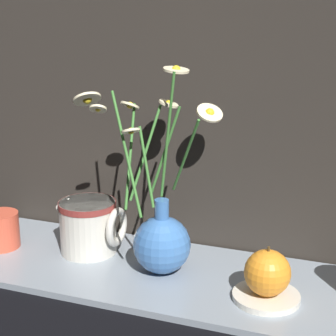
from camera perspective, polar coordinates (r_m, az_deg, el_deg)
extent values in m
plane|color=black|center=(1.05, 0.27, -11.17)|extent=(6.00, 6.00, 0.00)
cube|color=gray|center=(1.05, 0.27, -10.88)|extent=(0.85, 0.28, 0.01)
sphere|color=#3F72B7|center=(1.03, -0.68, -7.86)|extent=(0.11, 0.11, 0.11)
cylinder|color=#3F72B7|center=(1.00, -0.69, -4.56)|extent=(0.03, 0.03, 0.05)
cylinder|color=#3D7A33|center=(0.96, -2.20, 0.14)|extent=(0.05, 0.05, 0.13)
cylinder|color=beige|center=(0.94, -3.80, 3.78)|extent=(0.04, 0.04, 0.02)
sphere|color=yellow|center=(0.94, -3.80, 3.78)|extent=(0.01, 0.01, 0.01)
cylinder|color=#3D7A33|center=(0.99, 1.78, 1.17)|extent=(0.07, 0.07, 0.15)
cylinder|color=beige|center=(1.00, 4.26, 5.61)|extent=(0.06, 0.06, 0.03)
sphere|color=yellow|center=(1.00, 4.26, 5.61)|extent=(0.02, 0.02, 0.02)
cylinder|color=#3D7A33|center=(0.94, -4.27, 1.59)|extent=(0.10, 0.10, 0.19)
cylinder|color=beige|center=(0.90, -8.22, 6.95)|extent=(0.06, 0.06, 0.03)
sphere|color=yellow|center=(0.90, -8.22, 6.95)|extent=(0.02, 0.02, 0.02)
cylinder|color=#3D7A33|center=(1.00, -2.30, 1.58)|extent=(0.04, 0.08, 0.16)
cylinder|color=beige|center=(1.01, -3.89, 6.38)|extent=(0.05, 0.04, 0.02)
sphere|color=yellow|center=(1.01, -3.89, 6.38)|extent=(0.01, 0.01, 0.01)
cylinder|color=#3D7A33|center=(0.98, -3.86, 1.30)|extent=(0.03, 0.11, 0.16)
cylinder|color=beige|center=(0.97, -7.12, 5.99)|extent=(0.04, 0.03, 0.02)
sphere|color=yellow|center=(0.97, -7.12, 5.99)|extent=(0.01, 0.01, 0.01)
cylinder|color=#3D7A33|center=(0.97, -0.04, 3.22)|extent=(0.04, 0.02, 0.23)
cylinder|color=beige|center=(0.96, 0.65, 9.94)|extent=(0.06, 0.06, 0.01)
sphere|color=yellow|center=(0.96, 0.65, 9.94)|extent=(0.02, 0.02, 0.02)
cylinder|color=#3D7A33|center=(0.99, -0.32, 1.66)|extent=(0.06, 0.01, 0.17)
cylinder|color=beige|center=(1.00, 0.07, 6.57)|extent=(0.04, 0.04, 0.01)
sphere|color=yellow|center=(1.00, 0.07, 6.57)|extent=(0.01, 0.01, 0.01)
cylinder|color=#DB5138|center=(1.19, -16.67, -6.06)|extent=(0.08, 0.08, 0.07)
cylinder|color=beige|center=(1.12, -8.12, -5.93)|extent=(0.11, 0.11, 0.10)
cylinder|color=maroon|center=(1.10, -8.21, -3.71)|extent=(0.11, 0.11, 0.01)
torus|color=beige|center=(1.09, -5.24, -5.99)|extent=(0.01, 0.08, 0.08)
cone|color=beige|center=(1.13, -10.31, -3.59)|extent=(0.04, 0.03, 0.04)
cylinder|color=silver|center=(0.97, 9.93, -12.74)|extent=(0.11, 0.11, 0.01)
sphere|color=orange|center=(0.95, 10.06, -10.43)|extent=(0.08, 0.08, 0.08)
cylinder|color=#4C3819|center=(0.93, 10.19, -8.09)|extent=(0.00, 0.00, 0.01)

